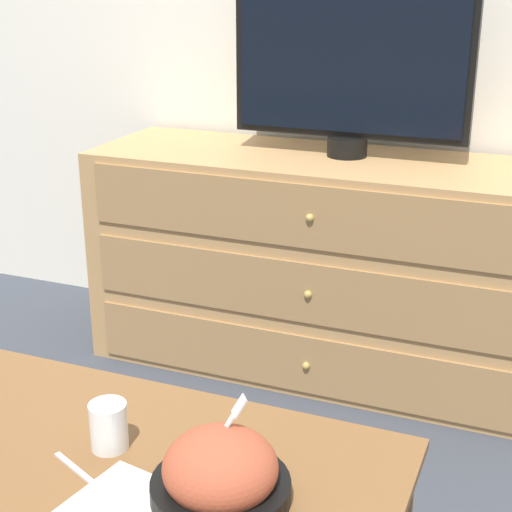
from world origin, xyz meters
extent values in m
plane|color=#383D47|center=(0.00, 0.00, 0.00)|extent=(12.00, 12.00, 0.00)
cube|color=tan|center=(0.00, -0.27, 0.35)|extent=(1.54, 0.47, 0.71)
cube|color=#A1794C|center=(0.00, -0.51, 0.12)|extent=(1.42, 0.01, 0.19)
sphere|color=tan|center=(0.00, -0.51, 0.12)|extent=(0.02, 0.02, 0.02)
cube|color=#A1794C|center=(0.00, -0.51, 0.35)|extent=(1.42, 0.01, 0.19)
sphere|color=tan|center=(0.00, -0.51, 0.35)|extent=(0.02, 0.02, 0.02)
cube|color=#A1794C|center=(0.00, -0.51, 0.59)|extent=(1.42, 0.01, 0.19)
sphere|color=tan|center=(0.00, -0.51, 0.59)|extent=(0.02, 0.02, 0.02)
cylinder|color=black|center=(0.02, -0.22, 0.74)|extent=(0.12, 0.12, 0.06)
cube|color=black|center=(0.02, -0.22, 1.00)|extent=(0.73, 0.04, 0.48)
cube|color=black|center=(0.02, -0.24, 1.00)|extent=(0.69, 0.01, 0.44)
cube|color=brown|center=(-0.01, -1.53, 0.43)|extent=(0.98, 0.53, 0.02)
cylinder|color=brown|center=(-0.46, -1.31, 0.21)|extent=(0.04, 0.04, 0.42)
cylinder|color=black|center=(0.20, -1.57, 0.46)|extent=(0.23, 0.23, 0.04)
ellipsoid|color=#AD4C33|center=(0.20, -1.57, 0.50)|extent=(0.19, 0.19, 0.12)
cube|color=silver|center=(0.18, -1.55, 0.53)|extent=(0.07, 0.06, 0.13)
cube|color=silver|center=(0.21, -1.52, 0.59)|extent=(0.03, 0.03, 0.03)
cylinder|color=beige|center=(-0.05, -1.51, 0.47)|extent=(0.06, 0.06, 0.05)
cylinder|color=white|center=(-0.05, -1.51, 0.49)|extent=(0.07, 0.07, 0.09)
cube|color=silver|center=(0.06, -1.64, 0.44)|extent=(0.20, 0.20, 0.00)
cube|color=silver|center=(-0.03, -1.61, 0.44)|extent=(0.18, 0.09, 0.01)
camera|label=1|loc=(0.64, -2.53, 1.26)|focal=55.00mm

